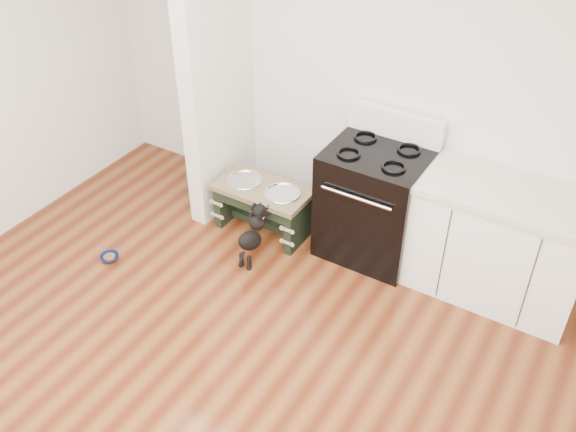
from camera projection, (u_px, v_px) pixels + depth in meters
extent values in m
plane|color=#4C1E0D|center=(181.00, 426.00, 3.93)|extent=(5.00, 5.00, 0.00)
plane|color=silver|center=(373.00, 74.00, 4.83)|extent=(5.00, 0.00, 5.00)
cube|color=silver|center=(216.00, 60.00, 5.05)|extent=(0.15, 0.80, 2.70)
cube|color=black|center=(374.00, 203.00, 5.03)|extent=(0.76, 0.65, 0.92)
cube|color=black|center=(356.00, 230.00, 4.85)|extent=(0.58, 0.02, 0.50)
cylinder|color=silver|center=(356.00, 198.00, 4.63)|extent=(0.56, 0.02, 0.02)
cube|color=white|center=(396.00, 124.00, 4.87)|extent=(0.76, 0.08, 0.22)
torus|color=black|center=(349.00, 153.00, 4.72)|extent=(0.18, 0.18, 0.02)
torus|color=black|center=(394.00, 167.00, 4.57)|extent=(0.18, 0.18, 0.02)
torus|color=black|center=(365.00, 137.00, 4.91)|extent=(0.18, 0.18, 0.02)
torus|color=black|center=(409.00, 149.00, 4.76)|extent=(0.18, 0.18, 0.02)
cube|color=white|center=(498.00, 246.00, 4.65)|extent=(1.20, 0.60, 0.86)
cube|color=silver|center=(511.00, 194.00, 4.38)|extent=(1.24, 0.64, 0.05)
cube|color=black|center=(477.00, 305.00, 4.70)|extent=(1.20, 0.06, 0.10)
cube|color=black|center=(230.00, 198.00, 5.53)|extent=(0.07, 0.38, 0.39)
cube|color=black|center=(299.00, 224.00, 5.24)|extent=(0.07, 0.38, 0.39)
cube|color=black|center=(252.00, 207.00, 5.18)|extent=(0.63, 0.03, 0.10)
cube|color=black|center=(264.00, 223.00, 5.47)|extent=(0.63, 0.07, 0.07)
cube|color=brown|center=(263.00, 189.00, 5.26)|extent=(0.79, 0.42, 0.04)
cylinder|color=silver|center=(245.00, 183.00, 5.33)|extent=(0.27, 0.27, 0.05)
cylinder|color=silver|center=(282.00, 196.00, 5.18)|extent=(0.27, 0.27, 0.05)
torus|color=silver|center=(244.00, 180.00, 5.32)|extent=(0.31, 0.31, 0.02)
torus|color=silver|center=(282.00, 193.00, 5.17)|extent=(0.31, 0.31, 0.02)
cylinder|color=black|center=(241.00, 259.00, 5.09)|extent=(0.03, 0.03, 0.12)
cylinder|color=black|center=(249.00, 263.00, 5.06)|extent=(0.03, 0.03, 0.12)
sphere|color=black|center=(241.00, 265.00, 5.12)|extent=(0.04, 0.04, 0.04)
sphere|color=black|center=(249.00, 268.00, 5.08)|extent=(0.04, 0.04, 0.04)
ellipsoid|color=black|center=(250.00, 241.00, 5.04)|extent=(0.14, 0.32, 0.29)
sphere|color=black|center=(257.00, 222.00, 5.04)|extent=(0.13, 0.13, 0.13)
sphere|color=black|center=(259.00, 211.00, 5.01)|extent=(0.11, 0.11, 0.11)
sphere|color=black|center=(261.00, 205.00, 5.08)|extent=(0.04, 0.04, 0.04)
sphere|color=black|center=(268.00, 207.00, 5.05)|extent=(0.04, 0.04, 0.04)
cylinder|color=black|center=(242.00, 258.00, 5.01)|extent=(0.02, 0.09, 0.10)
torus|color=#EB4578|center=(258.00, 216.00, 5.03)|extent=(0.11, 0.07, 0.10)
imported|color=#0B1B51|center=(110.00, 258.00, 5.17)|extent=(0.18, 0.18, 0.05)
cylinder|color=#583619|center=(110.00, 257.00, 5.17)|extent=(0.10, 0.10, 0.02)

